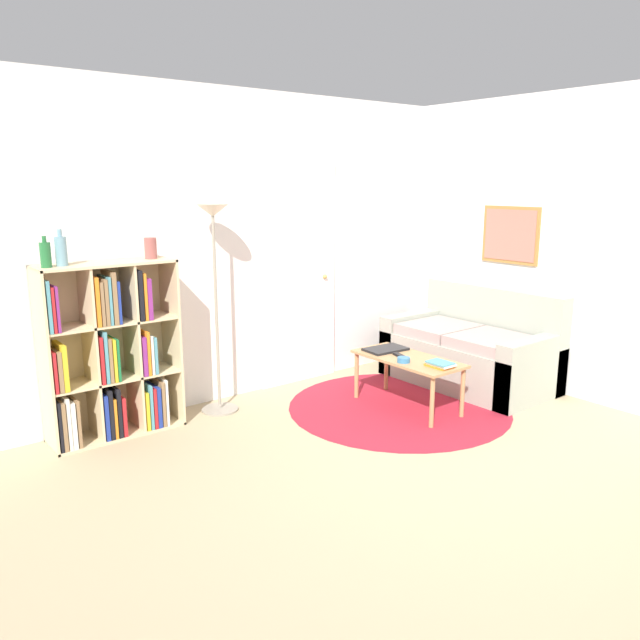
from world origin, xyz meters
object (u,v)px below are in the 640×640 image
object	(u,v)px
laptop	(386,349)
bowl	(404,360)
bookshelf	(108,358)
coffee_table	(408,363)
bottle_middle	(61,251)
vase_on_shelf	(151,248)
bottle_left	(45,254)
floor_lamp	(214,253)
couch	(473,352)

from	to	relation	value
laptop	bowl	world-z (taller)	bowl
bookshelf	bowl	distance (m)	2.27
coffee_table	laptop	xyz separation A→B (m)	(0.01, 0.28, 0.06)
coffee_table	bottle_middle	bearing A→B (deg)	158.35
bottle_middle	vase_on_shelf	size ratio (longest dim) A/B	1.58
bottle_left	vase_on_shelf	bearing A→B (deg)	2.01
bookshelf	floor_lamp	size ratio (longest dim) A/B	0.77
bowl	bottle_middle	distance (m)	2.67
floor_lamp	bookshelf	bearing A→B (deg)	176.33
floor_lamp	bowl	size ratio (longest dim) A/B	16.35
bottle_left	bottle_middle	size ratio (longest dim) A/B	0.85
bottle_left	vase_on_shelf	size ratio (longest dim) A/B	1.34
couch	laptop	world-z (taller)	couch
vase_on_shelf	coffee_table	bearing A→B (deg)	-28.58
couch	bookshelf	bearing A→B (deg)	164.25
laptop	vase_on_shelf	world-z (taller)	vase_on_shelf
coffee_table	bowl	bearing A→B (deg)	-149.81
floor_lamp	couch	distance (m)	2.58
couch	coffee_table	bearing A→B (deg)	-174.88
bowl	bottle_left	xyz separation A→B (m)	(-2.38, 1.01, 0.92)
bowl	vase_on_shelf	size ratio (longest dim) A/B	0.66
floor_lamp	vase_on_shelf	distance (m)	0.50
bookshelf	bottle_left	world-z (taller)	bottle_left
bookshelf	floor_lamp	world-z (taller)	floor_lamp
bookshelf	bottle_middle	bearing A→B (deg)	-178.37
bowl	bottle_left	bearing A→B (deg)	156.96
laptop	bottle_middle	world-z (taller)	bottle_middle
bookshelf	bottle_middle	world-z (taller)	bottle_middle
floor_lamp	laptop	bearing A→B (deg)	-26.24
bookshelf	laptop	size ratio (longest dim) A/B	3.46
bookshelf	couch	world-z (taller)	bookshelf
couch	bottle_middle	distance (m)	3.65
couch	bottle_left	size ratio (longest dim) A/B	7.19
floor_lamp	bottle_middle	size ratio (longest dim) A/B	6.78
bookshelf	laptop	distance (m)	2.26
couch	vase_on_shelf	size ratio (longest dim) A/B	9.63
vase_on_shelf	bowl	bearing A→B (deg)	-32.43
bookshelf	floor_lamp	bearing A→B (deg)	-3.67
couch	bowl	bearing A→B (deg)	-171.55
bookshelf	vase_on_shelf	xyz separation A→B (m)	(0.38, -0.00, 0.77)
floor_lamp	bottle_middle	xyz separation A→B (m)	(-1.14, 0.05, 0.09)
bookshelf	bottle_middle	distance (m)	0.84
bookshelf	coffee_table	distance (m)	2.36
bottle_left	bottle_middle	world-z (taller)	bottle_middle
coffee_table	bottle_left	xyz separation A→B (m)	(-2.51, 0.93, 1.00)
bowl	bottle_left	distance (m)	2.74
vase_on_shelf	laptop	bearing A→B (deg)	-21.12
bowl	coffee_table	bearing A→B (deg)	30.19
bottle_left	couch	bearing A→B (deg)	-13.73
couch	floor_lamp	bearing A→B (deg)	159.83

